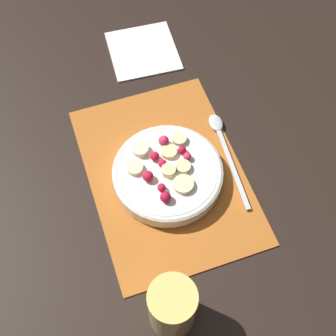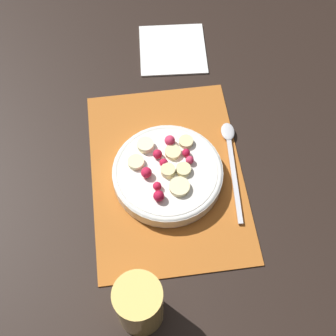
{
  "view_description": "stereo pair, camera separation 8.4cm",
  "coord_description": "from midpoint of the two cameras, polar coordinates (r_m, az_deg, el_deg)",
  "views": [
    {
      "loc": [
        0.41,
        -0.14,
        0.78
      ],
      "look_at": [
        0.01,
        0.0,
        0.04
      ],
      "focal_mm": 50.0,
      "sensor_mm": 36.0,
      "label": 1
    },
    {
      "loc": [
        0.43,
        -0.05,
        0.78
      ],
      "look_at": [
        0.01,
        0.0,
        0.04
      ],
      "focal_mm": 50.0,
      "sensor_mm": 36.0,
      "label": 2
    }
  ],
  "objects": [
    {
      "name": "ground_plane",
      "position": [
        0.89,
        -3.0,
        -1.04
      ],
      "size": [
        3.0,
        3.0,
        0.0
      ],
      "primitive_type": "plane",
      "color": "black"
    },
    {
      "name": "placemat",
      "position": [
        0.88,
        -3.0,
        -0.94
      ],
      "size": [
        0.4,
        0.28,
        0.01
      ],
      "color": "#B26023",
      "rests_on": "ground_plane"
    },
    {
      "name": "fruit_bowl",
      "position": [
        0.86,
        -2.83,
        -0.83
      ],
      "size": [
        0.2,
        0.2,
        0.05
      ],
      "color": "silver",
      "rests_on": "placemat"
    },
    {
      "name": "napkin",
      "position": [
        1.08,
        -5.37,
        13.95
      ],
      "size": [
        0.16,
        0.16,
        0.01
      ],
      "color": "white",
      "rests_on": "ground_plane"
    },
    {
      "name": "spoon",
      "position": [
        0.92,
        4.09,
        3.04
      ],
      "size": [
        0.22,
        0.03,
        0.01
      ],
      "rotation": [
        0.0,
        0.0,
        3.07
      ],
      "color": "silver",
      "rests_on": "placemat"
    },
    {
      "name": "drinking_glass",
      "position": [
        0.74,
        -2.89,
        -16.87
      ],
      "size": [
        0.07,
        0.07,
        0.11
      ],
      "color": "#F4CC66",
      "rests_on": "ground_plane"
    }
  ]
}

